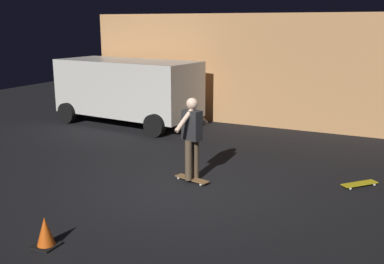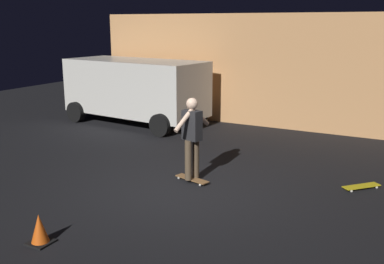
# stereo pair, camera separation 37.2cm
# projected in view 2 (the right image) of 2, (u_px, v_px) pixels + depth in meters

# --- Properties ---
(ground_plane) EXTENTS (28.00, 28.00, 0.00)m
(ground_plane) POSITION_uv_depth(u_px,v_px,m) (177.00, 190.00, 8.80)
(ground_plane) COLOR black
(low_building) EXTENTS (13.83, 3.15, 3.46)m
(low_building) POSITION_uv_depth(u_px,v_px,m) (312.00, 68.00, 14.59)
(low_building) COLOR tan
(low_building) RESTS_ON ground_plane
(parked_van) EXTENTS (4.77, 2.61, 2.03)m
(parked_van) POSITION_uv_depth(u_px,v_px,m) (135.00, 87.00, 14.40)
(parked_van) COLOR silver
(parked_van) RESTS_ON ground_plane
(skateboard_ridden) EXTENTS (0.81, 0.39, 0.07)m
(skateboard_ridden) POSITION_uv_depth(u_px,v_px,m) (192.00, 179.00, 9.24)
(skateboard_ridden) COLOR olive
(skateboard_ridden) RESTS_ON ground_plane
(skateboard_spare) EXTENTS (0.67, 0.71, 0.07)m
(skateboard_spare) POSITION_uv_depth(u_px,v_px,m) (361.00, 186.00, 8.82)
(skateboard_spare) COLOR gold
(skateboard_spare) RESTS_ON ground_plane
(skater) EXTENTS (0.42, 0.97, 1.67)m
(skater) POSITION_uv_depth(u_px,v_px,m) (192.00, 133.00, 9.00)
(skater) COLOR brown
(skater) RESTS_ON skateboard_ridden
(traffic_cone) EXTENTS (0.34, 0.34, 0.46)m
(traffic_cone) POSITION_uv_depth(u_px,v_px,m) (40.00, 230.00, 6.61)
(traffic_cone) COLOR black
(traffic_cone) RESTS_ON ground_plane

